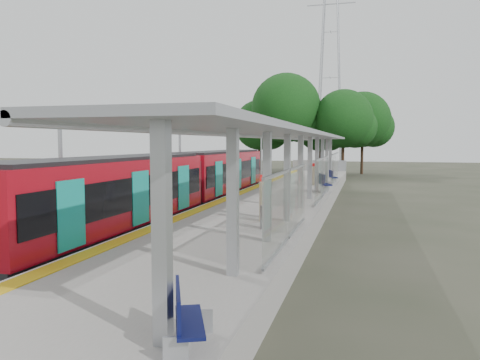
% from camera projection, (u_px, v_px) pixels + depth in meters
% --- Properties ---
extents(ground, '(200.00, 200.00, 0.00)m').
position_uv_depth(ground, '(116.00, 340.00, 9.86)').
color(ground, '#474438').
rests_on(ground, ground).
extents(trackbed, '(3.00, 70.00, 0.24)m').
position_uv_depth(trackbed, '(212.00, 205.00, 30.27)').
color(trackbed, '#59544C').
rests_on(trackbed, ground).
extents(platform, '(6.00, 50.00, 1.00)m').
position_uv_depth(platform, '(281.00, 202.00, 29.08)').
color(platform, gray).
rests_on(platform, ground).
extents(tactile_strip, '(0.60, 50.00, 0.02)m').
position_uv_depth(tactile_strip, '(241.00, 192.00, 29.70)').
color(tactile_strip, gold).
rests_on(tactile_strip, platform).
extents(end_fence, '(6.00, 0.10, 1.20)m').
position_uv_depth(end_fence, '(319.00, 166.00, 53.02)').
color(end_fence, '#9EA0A5').
rests_on(end_fence, platform).
extents(train, '(2.74, 27.60, 3.62)m').
position_uv_depth(train, '(179.00, 183.00, 24.73)').
color(train, black).
rests_on(train, ground).
extents(canopy, '(3.27, 38.00, 3.66)m').
position_uv_depth(canopy, '(299.00, 142.00, 24.70)').
color(canopy, '#9EA0A5').
rests_on(canopy, platform).
extents(pylon, '(8.00, 4.00, 38.00)m').
position_uv_depth(pylon, '(330.00, 55.00, 78.92)').
color(pylon, '#9EA0A5').
rests_on(pylon, ground).
extents(tree_cluster, '(20.36, 13.67, 12.91)m').
position_uv_depth(tree_cluster, '(313.00, 118.00, 60.28)').
color(tree_cluster, '#382316').
rests_on(tree_cluster, ground).
extents(catenary_masts, '(2.08, 48.16, 5.40)m').
position_uv_depth(catenary_masts, '(181.00, 163.00, 29.53)').
color(catenary_masts, '#9EA0A5').
rests_on(catenary_masts, ground).
extents(bench_near, '(0.95, 1.42, 0.94)m').
position_uv_depth(bench_near, '(184.00, 316.00, 7.19)').
color(bench_near, '#0E134A').
rests_on(bench_near, platform).
extents(bench_mid, '(1.03, 1.79, 1.17)m').
position_uv_depth(bench_mid, '(324.00, 183.00, 30.00)').
color(bench_mid, '#0E134A').
rests_on(bench_mid, platform).
extents(bench_far, '(0.83, 1.51, 0.99)m').
position_uv_depth(bench_far, '(332.00, 176.00, 37.11)').
color(bench_far, '#0E134A').
rests_on(bench_far, platform).
extents(info_pillar_near, '(0.43, 0.43, 1.89)m').
position_uv_depth(info_pillar_near, '(264.00, 201.00, 18.77)').
color(info_pillar_near, beige).
rests_on(info_pillar_near, platform).
extents(info_pillar_far, '(0.37, 0.37, 1.64)m').
position_uv_depth(info_pillar_far, '(314.00, 176.00, 34.98)').
color(info_pillar_far, beige).
rests_on(info_pillar_far, platform).
extents(litter_bin, '(0.44, 0.44, 0.87)m').
position_uv_depth(litter_bin, '(266.00, 217.00, 17.14)').
color(litter_bin, '#9EA0A5').
rests_on(litter_bin, platform).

